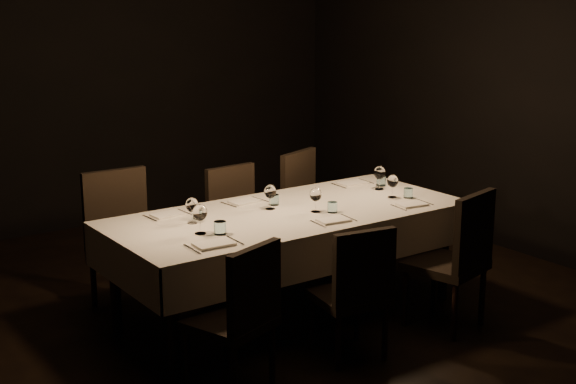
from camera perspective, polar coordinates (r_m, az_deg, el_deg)
room at (r=5.40m, az=-0.00°, el=6.18°), size 5.01×6.01×3.01m
dining_table at (r=5.57m, az=-0.00°, el=-2.13°), size 2.52×1.12×0.76m
chair_near_left at (r=4.56m, az=-3.38°, el=-8.40°), size 0.54×0.54×0.89m
place_setting_near_left at (r=4.96m, az=-5.66°, el=-2.39°), size 0.35×0.41×0.19m
chair_near_center at (r=4.95m, az=4.83°, el=-6.72°), size 0.47×0.47×0.86m
place_setting_near_center at (r=5.45m, az=2.64°, el=-0.95°), size 0.31×0.40×0.17m
chair_near_right at (r=5.50m, az=11.94°, el=-4.34°), size 0.56×0.56×0.96m
place_setting_near_right at (r=5.90m, az=8.11°, el=0.07°), size 0.32×0.40×0.17m
chair_far_left at (r=5.89m, az=-11.66°, el=-2.96°), size 0.49×0.49×1.00m
place_setting_far_left at (r=5.36m, az=-7.29°, el=-1.28°), size 0.32×0.40×0.17m
chair_far_center at (r=6.27m, az=-3.52°, el=-2.00°), size 0.48×0.48×0.92m
place_setting_far_center at (r=5.67m, az=-1.78°, el=-0.34°), size 0.32×0.40×0.18m
chair_far_right at (r=6.64m, az=1.57°, el=-0.89°), size 0.60×0.60×0.97m
place_setting_far_right at (r=6.27m, az=5.97°, el=0.99°), size 0.33×0.41×0.18m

